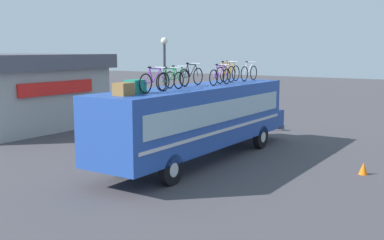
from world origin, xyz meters
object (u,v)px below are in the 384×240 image
Objects in this scene: rooftop_bicycle_5 at (220,76)px; rooftop_bicycle_4 at (191,76)px; luggage_bag_1 at (123,89)px; rooftop_bicycle_2 at (170,80)px; rooftop_bicycle_6 at (226,74)px; rooftop_bicycle_7 at (230,73)px; luggage_bag_2 at (135,87)px; bus at (200,116)px; rooftop_bicycle_8 at (249,73)px; street_lamp at (165,74)px; rooftop_bicycle_3 at (177,78)px; rooftop_bicycle_1 at (155,81)px; traffic_cone at (363,168)px.

rooftop_bicycle_4 is at bearing 140.88° from rooftop_bicycle_5.
luggage_bag_1 is 0.33× the size of rooftop_bicycle_2.
rooftop_bicycle_6 is 0.97m from rooftop_bicycle_7.
luggage_bag_2 is 0.35× the size of rooftop_bicycle_6.
rooftop_bicycle_8 reaches higher than bus.
street_lamp reaches higher than luggage_bag_2.
rooftop_bicycle_3 is (1.01, 0.40, 0.00)m from rooftop_bicycle_2.
rooftop_bicycle_7 is at bearing 17.39° from rooftop_bicycle_6.
luggage_bag_1 is at bearing -177.69° from rooftop_bicycle_7.
rooftop_bicycle_6 is at bearing -162.61° from rooftop_bicycle_7.
rooftop_bicycle_6 is at bearing -6.34° from rooftop_bicycle_3.
luggage_bag_2 is 0.36× the size of rooftop_bicycle_2.
rooftop_bicycle_2 is (1.07, 0.12, -0.01)m from rooftop_bicycle_1.
rooftop_bicycle_5 is at bearing -2.60° from rooftop_bicycle_1.
rooftop_bicycle_6 is 0.34× the size of street_lamp.
traffic_cone is (-1.55, -6.45, -3.24)m from rooftop_bicycle_7.
traffic_cone is (-2.62, -6.01, -3.23)m from rooftop_bicycle_8.
bus is 7.14× the size of rooftop_bicycle_8.
rooftop_bicycle_8 is at bearing -8.19° from rooftop_bicycle_4.
luggage_bag_2 is 6.84m from rooftop_bicycle_7.
bus is 4.13m from luggage_bag_2.
rooftop_bicycle_3 is at bearing 13.99° from rooftop_bicycle_1.
rooftop_bicycle_4 is (3.19, 0.61, 0.02)m from rooftop_bicycle_1.
bus is 7.09× the size of rooftop_bicycle_1.
rooftop_bicycle_6 reaches higher than bus.
rooftop_bicycle_1 is 8.71m from street_lamp.
rooftop_bicycle_2 reaches higher than traffic_cone.
rooftop_bicycle_7 reaches higher than rooftop_bicycle_5.
rooftop_bicycle_2 is at bearing -141.67° from street_lamp.
rooftop_bicycle_5 is at bearing -39.12° from rooftop_bicycle_4.
rooftop_bicycle_2 reaches higher than bus.
traffic_cone is at bearing -68.56° from rooftop_bicycle_3.
rooftop_bicycle_6 is at bearing 0.65° from rooftop_bicycle_2.
luggage_bag_1 is 9.16m from traffic_cone.
luggage_bag_1 is at bearing -173.95° from rooftop_bicycle_3.
rooftop_bicycle_7 is (6.18, 0.45, 0.03)m from rooftop_bicycle_1.
rooftop_bicycle_1 reaches higher than luggage_bag_2.
luggage_bag_2 is 0.74m from rooftop_bicycle_1.
rooftop_bicycle_7 is 0.35× the size of street_lamp.
street_lamp reaches higher than rooftop_bicycle_8.
rooftop_bicycle_1 is at bearing -166.01° from rooftop_bicycle_3.
rooftop_bicycle_1 reaches higher than bus.
rooftop_bicycle_3 is at bearing 21.63° from rooftop_bicycle_2.
rooftop_bicycle_5 is (4.16, -0.19, -0.00)m from rooftop_bicycle_1.
rooftop_bicycle_8 is at bearing -2.51° from bus.
rooftop_bicycle_1 is 5.26m from rooftop_bicycle_6.
rooftop_bicycle_5 is at bearing -3.41° from luggage_bag_1.
street_lamp is at bearing 91.04° from rooftop_bicycle_8.
rooftop_bicycle_6 reaches higher than rooftop_bicycle_1.
rooftop_bicycle_6 is 6.99m from traffic_cone.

